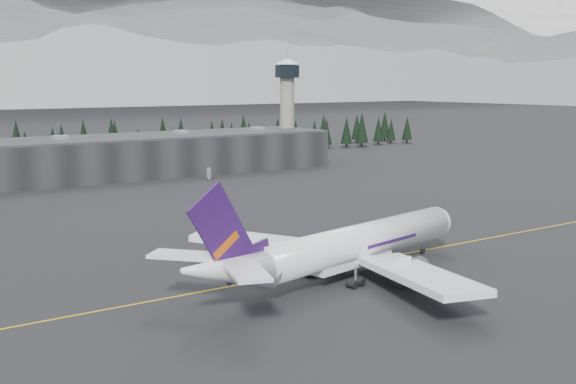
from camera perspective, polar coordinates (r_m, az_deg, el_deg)
ground at (r=123.22m, az=5.35°, el=-5.31°), size 1400.00×1400.00×0.00m
taxiline at (r=121.75m, az=5.96°, el=-5.49°), size 400.00×0.40×0.02m
terminal at (r=230.71m, az=-15.11°, el=2.61°), size 160.00×30.00×12.60m
control_tower at (r=266.94m, az=-0.06°, el=7.39°), size 10.00×10.00×37.70m
treeline at (r=265.57m, az=-17.85°, el=3.53°), size 360.00×20.00×15.00m
jet_main at (r=109.27m, az=4.07°, el=-4.45°), size 59.04×53.99×17.54m
gse_vehicle_b at (r=221.61m, az=-6.21°, el=1.14°), size 3.97×3.29×1.28m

